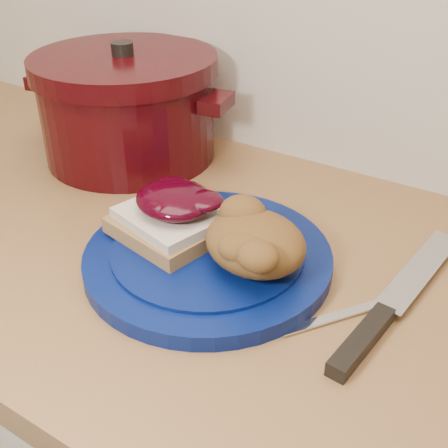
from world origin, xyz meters
The scene contains 7 objects.
plate centered at (0.00, 1.47, 0.91)m, with size 0.29×0.29×0.02m, color #051350.
sandwich centered at (-0.05, 1.47, 0.95)m, with size 0.14×0.13×0.06m.
stuffing_mound centered at (0.07, 1.47, 0.95)m, with size 0.12×0.10×0.06m, color brown.
chef_knife centered at (0.21, 1.48, 0.91)m, with size 0.06×0.30×0.02m.
butter_knife centered at (0.18, 1.47, 0.90)m, with size 0.15×0.01×0.00m, color silver.
dutch_oven centered at (-0.28, 1.66, 0.98)m, with size 0.35×0.34×0.18m.
pepper_grinder centered at (-0.38, 1.66, 0.97)m, with size 0.07×0.07×0.14m.
Camera 1 is at (0.31, 1.02, 1.30)m, focal length 45.00 mm.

